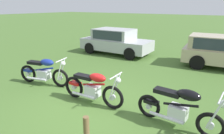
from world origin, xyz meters
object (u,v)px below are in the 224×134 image
(motorcycle_red, at_px, (93,88))
(car_silver, at_px, (115,40))
(motorcycle_blue, at_px, (44,72))
(motorcycle_black, at_px, (179,108))

(motorcycle_red, relative_size, car_silver, 0.50)
(motorcycle_blue, bearing_deg, motorcycle_red, -17.24)
(motorcycle_red, bearing_deg, motorcycle_black, 0.83)
(motorcycle_blue, xyz_separation_m, car_silver, (-0.44, 5.42, 0.31))
(motorcycle_black, bearing_deg, motorcycle_red, -173.53)
(motorcycle_blue, height_order, motorcycle_black, same)
(motorcycle_blue, bearing_deg, car_silver, 80.98)
(car_silver, bearing_deg, motorcycle_blue, -86.41)
(motorcycle_blue, distance_m, car_silver, 5.45)
(motorcycle_red, relative_size, motorcycle_black, 1.01)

